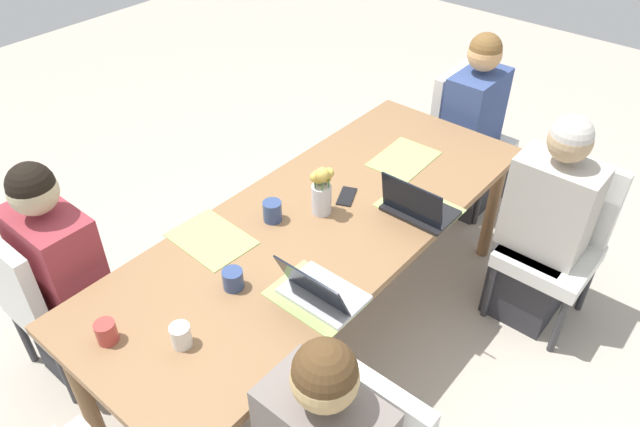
{
  "coord_description": "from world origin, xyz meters",
  "views": [
    {
      "loc": [
        -1.63,
        -1.36,
        2.46
      ],
      "look_at": [
        0.0,
        0.0,
        0.79
      ],
      "focal_mm": 33.42,
      "sensor_mm": 36.0,
      "label": 1
    }
  ],
  "objects_px": {
    "chair_far_right_near": "(48,295)",
    "coffee_mug_near_left": "(106,332)",
    "coffee_mug_centre_right": "(272,211)",
    "laptop_near_left_near": "(320,292)",
    "chair_near_left_far": "(558,236)",
    "person_head_right_left_mid": "(470,136)",
    "coffee_mug_near_right": "(181,336)",
    "flower_vase": "(321,189)",
    "chair_head_right_left_mid": "(464,132)",
    "person_far_right_near": "(69,288)",
    "person_near_left_far": "(542,234)",
    "laptop_near_left_far": "(418,207)",
    "phone_black": "(347,196)",
    "coffee_mug_centre_left": "(233,279)",
    "dining_table": "(320,234)"
  },
  "relations": [
    {
      "from": "chair_near_left_far",
      "to": "laptop_near_left_near",
      "type": "xyz_separation_m",
      "value": [
        -1.3,
        0.5,
        0.29
      ]
    },
    {
      "from": "dining_table",
      "to": "flower_vase",
      "type": "distance_m",
      "value": 0.21
    },
    {
      "from": "person_head_right_left_mid",
      "to": "laptop_near_left_far",
      "type": "bearing_deg",
      "value": -164.82
    },
    {
      "from": "coffee_mug_near_left",
      "to": "coffee_mug_near_right",
      "type": "height_order",
      "value": "coffee_mug_near_right"
    },
    {
      "from": "phone_black",
      "to": "coffee_mug_near_right",
      "type": "bearing_deg",
      "value": 160.46
    },
    {
      "from": "person_far_right_near",
      "to": "phone_black",
      "type": "relative_size",
      "value": 7.97
    },
    {
      "from": "coffee_mug_centre_left",
      "to": "coffee_mug_centre_right",
      "type": "bearing_deg",
      "value": 23.28
    },
    {
      "from": "coffee_mug_near_left",
      "to": "laptop_near_left_far",
      "type": "bearing_deg",
      "value": -18.92
    },
    {
      "from": "flower_vase",
      "to": "phone_black",
      "type": "bearing_deg",
      "value": -6.59
    },
    {
      "from": "person_near_left_far",
      "to": "laptop_near_left_far",
      "type": "height_order",
      "value": "person_near_left_far"
    },
    {
      "from": "chair_head_right_left_mid",
      "to": "coffee_mug_near_right",
      "type": "height_order",
      "value": "chair_head_right_left_mid"
    },
    {
      "from": "coffee_mug_near_left",
      "to": "coffee_mug_centre_right",
      "type": "bearing_deg",
      "value": 1.63
    },
    {
      "from": "person_near_left_far",
      "to": "phone_black",
      "type": "distance_m",
      "value": 1.02
    },
    {
      "from": "laptop_near_left_far",
      "to": "coffee_mug_centre_left",
      "type": "distance_m",
      "value": 0.93
    },
    {
      "from": "chair_near_left_far",
      "to": "coffee_mug_centre_left",
      "type": "relative_size",
      "value": 10.61
    },
    {
      "from": "person_far_right_near",
      "to": "flower_vase",
      "type": "height_order",
      "value": "person_far_right_near"
    },
    {
      "from": "person_near_left_far",
      "to": "laptop_near_left_far",
      "type": "xyz_separation_m",
      "value": [
        -0.52,
        0.44,
        0.26
      ]
    },
    {
      "from": "person_near_left_far",
      "to": "chair_head_right_left_mid",
      "type": "bearing_deg",
      "value": 50.2
    },
    {
      "from": "person_head_right_left_mid",
      "to": "laptop_near_left_near",
      "type": "relative_size",
      "value": 3.73
    },
    {
      "from": "laptop_near_left_near",
      "to": "coffee_mug_centre_right",
      "type": "relative_size",
      "value": 3.25
    },
    {
      "from": "flower_vase",
      "to": "laptop_near_left_near",
      "type": "relative_size",
      "value": 0.83
    },
    {
      "from": "dining_table",
      "to": "laptop_near_left_near",
      "type": "distance_m",
      "value": 0.5
    },
    {
      "from": "person_head_right_left_mid",
      "to": "coffee_mug_near_right",
      "type": "bearing_deg",
      "value": -178.31
    },
    {
      "from": "chair_far_right_near",
      "to": "coffee_mug_near_left",
      "type": "distance_m",
      "value": 0.71
    },
    {
      "from": "chair_near_left_far",
      "to": "phone_black",
      "type": "bearing_deg",
      "value": 129.77
    },
    {
      "from": "coffee_mug_centre_right",
      "to": "phone_black",
      "type": "bearing_deg",
      "value": -23.35
    },
    {
      "from": "chair_head_right_left_mid",
      "to": "coffee_mug_near_left",
      "type": "bearing_deg",
      "value": 178.25
    },
    {
      "from": "coffee_mug_near_right",
      "to": "flower_vase",
      "type": "bearing_deg",
      "value": 6.99
    },
    {
      "from": "person_near_left_far",
      "to": "laptop_near_left_far",
      "type": "relative_size",
      "value": 3.73
    },
    {
      "from": "laptop_near_left_near",
      "to": "chair_near_left_far",
      "type": "bearing_deg",
      "value": -21.0
    },
    {
      "from": "person_head_right_left_mid",
      "to": "phone_black",
      "type": "bearing_deg",
      "value": 178.85
    },
    {
      "from": "coffee_mug_near_left",
      "to": "laptop_near_left_near",
      "type": "bearing_deg",
      "value": -35.34
    },
    {
      "from": "dining_table",
      "to": "coffee_mug_centre_right",
      "type": "distance_m",
      "value": 0.25
    },
    {
      "from": "flower_vase",
      "to": "laptop_near_left_near",
      "type": "distance_m",
      "value": 0.57
    },
    {
      "from": "person_far_right_near",
      "to": "phone_black",
      "type": "xyz_separation_m",
      "value": [
        1.13,
        -0.72,
        0.22
      ]
    },
    {
      "from": "chair_head_right_left_mid",
      "to": "person_far_right_near",
      "type": "relative_size",
      "value": 0.75
    },
    {
      "from": "coffee_mug_centre_right",
      "to": "coffee_mug_near_left",
      "type": "bearing_deg",
      "value": -178.37
    },
    {
      "from": "chair_head_right_left_mid",
      "to": "laptop_near_left_near",
      "type": "relative_size",
      "value": 2.81
    },
    {
      "from": "chair_head_right_left_mid",
      "to": "chair_near_left_far",
      "type": "relative_size",
      "value": 1.0
    },
    {
      "from": "person_near_left_far",
      "to": "coffee_mug_centre_left",
      "type": "relative_size",
      "value": 14.09
    },
    {
      "from": "flower_vase",
      "to": "dining_table",
      "type": "bearing_deg",
      "value": -144.75
    },
    {
      "from": "coffee_mug_near_left",
      "to": "coffee_mug_near_right",
      "type": "xyz_separation_m",
      "value": [
        0.16,
        -0.22,
        0.0
      ]
    },
    {
      "from": "coffee_mug_near_left",
      "to": "coffee_mug_near_right",
      "type": "relative_size",
      "value": 0.96
    },
    {
      "from": "coffee_mug_near_left",
      "to": "coffee_mug_centre_left",
      "type": "height_order",
      "value": "coffee_mug_near_left"
    },
    {
      "from": "coffee_mug_near_left",
      "to": "chair_near_left_far",
      "type": "bearing_deg",
      "value": -26.24
    },
    {
      "from": "chair_far_right_near",
      "to": "coffee_mug_near_right",
      "type": "distance_m",
      "value": 0.92
    },
    {
      "from": "dining_table",
      "to": "coffee_mug_near_right",
      "type": "relative_size",
      "value": 26.18
    },
    {
      "from": "dining_table",
      "to": "flower_vase",
      "type": "xyz_separation_m",
      "value": [
        0.06,
        0.04,
        0.2
      ]
    },
    {
      "from": "laptop_near_left_near",
      "to": "coffee_mug_centre_right",
      "type": "xyz_separation_m",
      "value": [
        0.25,
        0.49,
        0.01
      ]
    },
    {
      "from": "person_near_left_far",
      "to": "chair_far_right_near",
      "type": "height_order",
      "value": "person_near_left_far"
    }
  ]
}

